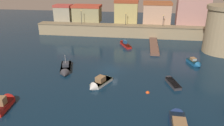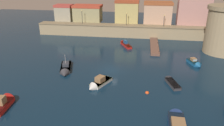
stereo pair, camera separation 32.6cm
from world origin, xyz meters
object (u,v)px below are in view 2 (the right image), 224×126
Objects in this scene: moored_boat_4 at (195,63)px; quay_lamp_0 at (82,15)px; moored_boat_3 at (4,102)px; quay_lamp_1 at (126,17)px; moored_boat_7 at (98,84)px; moored_boat_5 at (171,82)px; quay_lamp_2 at (164,19)px; moored_boat_1 at (125,44)px; mooring_buoy_1 at (147,93)px; moored_boat_0 at (177,124)px; moored_boat_6 at (65,69)px.

quay_lamp_0 is at bearing -142.65° from moored_boat_4.
quay_lamp_1 is at bearing -25.15° from moored_boat_3.
moored_boat_5 is at bearing 128.78° from moored_boat_7.
quay_lamp_2 reaches higher than moored_boat_1.
mooring_buoy_1 is (18.79, -31.44, -5.92)m from quay_lamp_0.
moored_boat_3 is at bearing -109.73° from quay_lamp_1.
moored_boat_4 is at bearing 149.26° from moored_boat_7.
moored_boat_7 reaches higher than moored_boat_4.
moored_boat_3 is 20.45m from mooring_buoy_1.
quay_lamp_1 is 0.46× the size of moored_boat_0.
moored_boat_4 is (15.41, -18.94, -5.26)m from quay_lamp_1.
moored_boat_7 is (-17.28, -11.36, 0.01)m from moored_boat_4.
moored_boat_4 is (5.92, 19.98, -0.10)m from moored_boat_0.
moored_boat_1 reaches higher than moored_boat_5.
quay_lamp_1 is at bearing -0.00° from quay_lamp_0.
moored_boat_1 is (13.21, -8.25, -5.51)m from quay_lamp_0.
quay_lamp_1 is at bearing -157.60° from moored_boat_7.
quay_lamp_2 is 32.39m from moored_boat_6.
moored_boat_1 reaches higher than mooring_buoy_1.
moored_boat_3 is (-13.48, -37.58, -5.18)m from quay_lamp_1.
moored_boat_1 is at bearing -144.26° from moored_boat_4.
quay_lamp_0 is 34.40m from moored_boat_4.
quay_lamp_1 reaches higher than mooring_buoy_1.
quay_lamp_1 reaches higher than quay_lamp_2.
moored_boat_6 reaches higher than moored_boat_0.
moored_boat_1 is at bearing -160.03° from moored_boat_7.
mooring_buoy_1 is at bearing 107.68° from moored_boat_7.
quay_lamp_2 is 39.24m from moored_boat_0.
quay_lamp_0 is 26.38m from moored_boat_6.
moored_boat_7 is at bearing -93.53° from quay_lamp_1.
quay_lamp_0 is at bearing 21.88° from moored_boat_5.
moored_boat_5 is 8.37× the size of mooring_buoy_1.
moored_boat_5 is 12.05m from moored_boat_7.
moored_boat_3 is at bearing -31.96° from moored_boat_7.
moored_boat_3 reaches higher than moored_boat_5.
moored_boat_6 is at bearing -97.82° from moored_boat_7.
quay_lamp_2 reaches higher than moored_boat_0.
quay_lamp_2 is (23.04, 0.00, -0.47)m from quay_lamp_0.
mooring_buoy_1 is at bearing -79.16° from quay_lamp_1.
quay_lamp_0 reaches higher than moored_boat_7.
moored_boat_7 is at bearing -75.43° from moored_boat_4.
moored_boat_1 is 1.45× the size of moored_boat_4.
moored_boat_7 is 8.95× the size of mooring_buoy_1.
moored_boat_0 reaches higher than moored_boat_5.
moored_boat_6 is 16.17m from mooring_buoy_1.
moored_boat_5 is (23.36, 9.96, -0.18)m from moored_boat_3.
quay_lamp_2 is at bearing -18.28° from moored_boat_5.
quay_lamp_1 is 32.50m from mooring_buoy_1.
moored_boat_5 is 5.44m from mooring_buoy_1.
mooring_buoy_1 is (7.89, -1.14, -0.40)m from moored_boat_7.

